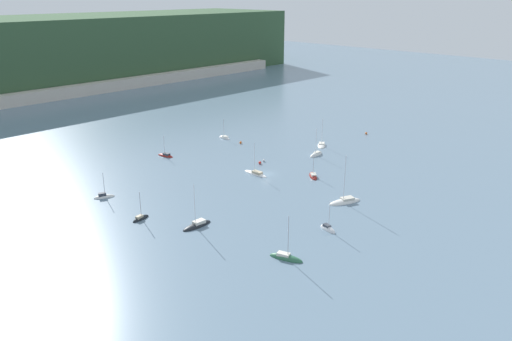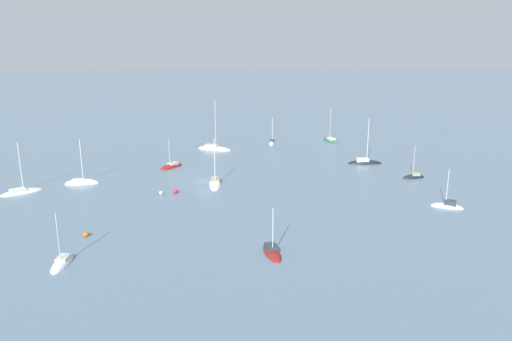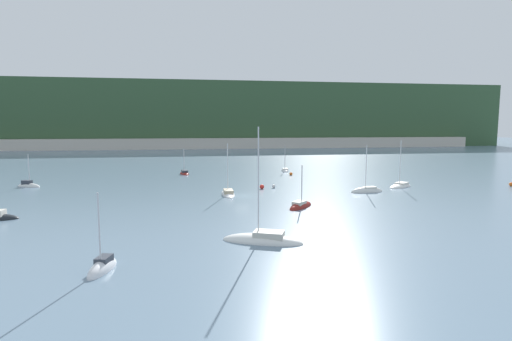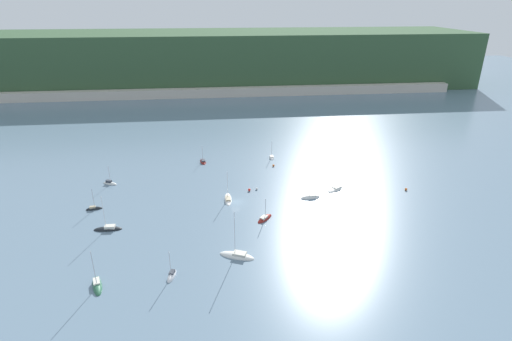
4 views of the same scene
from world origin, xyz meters
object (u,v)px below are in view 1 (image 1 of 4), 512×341
sailboat_2 (345,202)px  mooring_buoy_1 (260,163)px  sailboat_4 (166,156)px  sailboat_5 (141,219)px  sailboat_8 (225,138)px  sailboat_11 (322,145)px  sailboat_10 (286,258)px  sailboat_7 (256,174)px  sailboat_9 (316,155)px  mooring_buoy_2 (241,142)px  sailboat_1 (313,176)px  sailboat_6 (104,197)px  mooring_buoy_3 (264,160)px  sailboat_0 (197,226)px  mooring_buoy_0 (366,133)px  sailboat_3 (328,229)px

sailboat_2 → mooring_buoy_1: size_ratio=15.06×
sailboat_4 → sailboat_5: size_ratio=0.97×
sailboat_8 → mooring_buoy_1: 29.96m
sailboat_11 → sailboat_10: bearing=-3.1°
sailboat_2 → sailboat_5: sailboat_2 is taller
sailboat_11 → sailboat_7: bearing=-29.8°
sailboat_8 → sailboat_9: 35.26m
sailboat_5 → sailboat_11: (73.60, 5.09, -0.02)m
mooring_buoy_1 → mooring_buoy_2: 21.88m
sailboat_7 → sailboat_11: size_ratio=0.97×
sailboat_1 → sailboat_4: size_ratio=1.01×
sailboat_6 → mooring_buoy_3: (47.71, -9.54, 0.21)m
sailboat_0 → sailboat_2: size_ratio=0.83×
mooring_buoy_0 → mooring_buoy_1: size_ratio=0.93×
mooring_buoy_3 → mooring_buoy_1: bearing=-163.6°
sailboat_7 → mooring_buoy_0: sailboat_7 is taller
sailboat_7 → sailboat_5: bearing=93.0°
sailboat_11 → mooring_buoy_1: (-27.61, 1.85, 0.34)m
sailboat_1 → mooring_buoy_2: bearing=30.2°
sailboat_2 → mooring_buoy_0: 63.23m
sailboat_5 → sailboat_11: bearing=-5.1°
sailboat_8 → mooring_buoy_2: (-0.61, -8.66, 0.32)m
sailboat_6 → mooring_buoy_3: 48.66m
sailboat_4 → mooring_buoy_2: sailboat_4 is taller
sailboat_1 → sailboat_8: size_ratio=0.94×
sailboat_3 → mooring_buoy_1: 45.35m
sailboat_3 → mooring_buoy_1: sailboat_3 is taller
sailboat_0 → sailboat_4: size_ratio=1.51×
sailboat_6 → sailboat_10: size_ratio=0.72×
sailboat_8 → sailboat_10: sailboat_10 is taller
sailboat_7 → sailboat_11: (34.60, 3.19, -0.03)m
sailboat_2 → sailboat_7: 29.35m
mooring_buoy_2 → mooring_buoy_3: mooring_buoy_2 is taller
sailboat_4 → sailboat_3: bearing=164.3°
sailboat_0 → sailboat_8: sailboat_0 is taller
sailboat_9 → sailboat_11: sailboat_11 is taller
sailboat_11 → sailboat_3: bearing=3.2°
sailboat_2 → sailboat_10: (-30.40, -7.43, -0.01)m
sailboat_0 → sailboat_10: (2.87, -23.06, -0.03)m
sailboat_6 → mooring_buoy_0: bearing=15.2°
sailboat_6 → mooring_buoy_3: bearing=12.9°
sailboat_7 → mooring_buoy_2: (17.63, 24.15, 0.28)m
sailboat_5 → sailboat_6: 17.22m
sailboat_2 → mooring_buoy_2: size_ratio=16.31×
mooring_buoy_0 → mooring_buoy_1: bearing=174.4°
sailboat_9 → sailboat_10: (-54.82, -35.03, 0.03)m
sailboat_7 → mooring_buoy_2: size_ratio=12.06×
sailboat_10 → mooring_buoy_2: bearing=123.9°
sailboat_7 → sailboat_8: 37.54m
sailboat_0 → sailboat_11: (66.99, 16.89, -0.04)m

